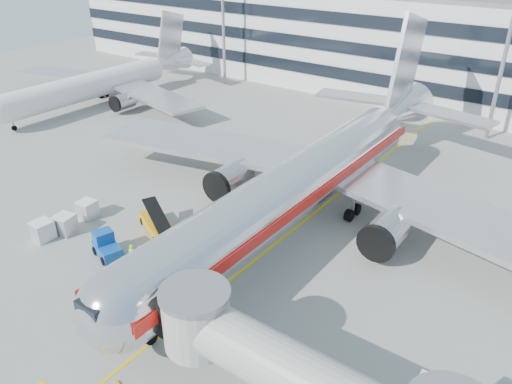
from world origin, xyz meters
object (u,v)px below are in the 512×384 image
Objects in this scene: cargo_container_left at (43,230)px; cargo_container_front at (65,224)px; belt_loader at (157,224)px; cargo_container_right at (87,209)px; main_jet at (312,176)px; baggage_tug at (106,246)px; ramp_worker at (132,255)px.

cargo_container_front is at bearing 69.19° from cargo_container_left.
belt_loader is 3.06× the size of cargo_container_right.
main_jet reaches higher than cargo_container_front.
baggage_tug is at bearing 14.73° from cargo_container_left.
cargo_container_front is at bearing -77.07° from cargo_container_right.
main_jet is 16.76m from ramp_worker.
cargo_container_left is 0.99× the size of cargo_container_right.
cargo_container_left is 4.55m from cargo_container_right.
cargo_container_left is at bearing -110.81° from cargo_container_front.
cargo_container_front is (-5.66, 0.06, -0.05)m from baggage_tug.
belt_loader is at bearing 16.63° from cargo_container_right.
belt_loader reaches higher than cargo_container_front.
baggage_tug is 6.94m from cargo_container_right.
baggage_tug is at bearing -97.45° from belt_loader.
main_jet reaches higher than cargo_container_right.
cargo_container_front is (-6.31, -4.90, 0.15)m from belt_loader.
main_jet reaches higher than belt_loader.
cargo_container_left is at bearing -90.08° from cargo_container_right.
ramp_worker is (2.71, 0.35, 0.00)m from baggage_tug.
belt_loader is 5.06m from ramp_worker.
cargo_container_left is (-16.46, -16.66, -3.38)m from main_jet.
cargo_container_right is at bearing 134.70° from ramp_worker.
ramp_worker reaches higher than cargo_container_left.
belt_loader is at bearing 43.57° from cargo_container_left.
cargo_container_right is at bearing 155.41° from baggage_tug.
main_jet is 23.66m from cargo_container_left.
baggage_tug reaches higher than cargo_container_front.
baggage_tug is 1.81× the size of cargo_container_right.
ramp_worker is (9.02, -2.53, 0.08)m from cargo_container_right.
belt_loader reaches higher than ramp_worker.
baggage_tug is 1.83× the size of cargo_container_left.
baggage_tug reaches higher than cargo_container_left.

